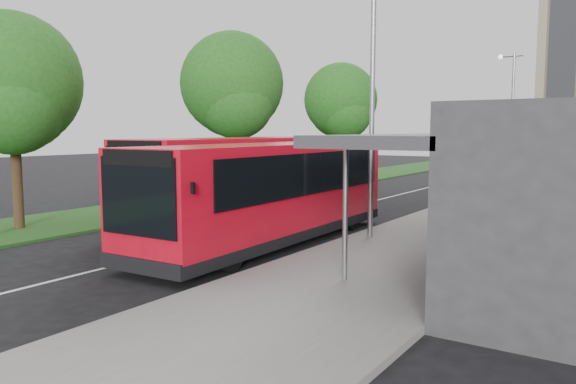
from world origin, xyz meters
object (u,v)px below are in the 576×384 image
object	(u,v)px
bus_main	(270,193)
bus_second	(247,179)
tree_near	(14,91)
car_far	(500,161)
litter_bin	(484,199)
car_near	(525,163)
tree_mid	(233,91)
lamp_post_near	(370,92)
lamp_post_far	(511,110)
tree_far	(341,105)
bollard	(500,183)

from	to	relation	value
bus_main	bus_second	xyz separation A→B (m)	(-3.26, 3.07, 0.07)
tree_near	car_far	xyz separation A→B (m)	(6.02, 45.67, -4.34)
litter_bin	car_near	size ratio (longest dim) A/B	0.25
tree_mid	bus_second	xyz separation A→B (m)	(5.49, -5.99, -3.90)
tree_mid	bus_main	size ratio (longest dim) A/B	0.78
bus_second	litter_bin	world-z (taller)	bus_second
tree_mid	lamp_post_near	distance (m)	13.20
tree_near	lamp_post_near	xyz separation A→B (m)	(11.13, 4.95, -0.17)
tree_mid	car_near	distance (m)	31.41
bus_second	lamp_post_far	bearing A→B (deg)	72.42
tree_far	bus_main	world-z (taller)	tree_far
litter_bin	car_near	bearing A→B (deg)	97.35
tree_near	car_near	bearing A→B (deg)	77.79
tree_mid	bus_main	distance (m)	13.20
car_near	car_far	size ratio (longest dim) A/B	1.14
bus_second	tree_near	bearing A→B (deg)	-133.39
lamp_post_near	lamp_post_far	bearing A→B (deg)	90.00
bus_main	litter_bin	world-z (taller)	bus_main
tree_far	car_far	distance (m)	22.98
lamp_post_far	bus_second	size ratio (longest dim) A/B	0.70
tree_far	car_far	world-z (taller)	tree_far
tree_near	bus_main	distance (m)	9.80
bus_main	bollard	bearing A→B (deg)	78.26
lamp_post_far	lamp_post_near	bearing A→B (deg)	-90.00
car_near	car_far	world-z (taller)	car_near
tree_near	lamp_post_far	size ratio (longest dim) A/B	0.95
bus_second	car_far	bearing A→B (deg)	88.24
litter_bin	bollard	xyz separation A→B (m)	(-0.93, 6.88, 0.09)
car_near	lamp_post_far	bearing A→B (deg)	-58.73
tree_far	tree_mid	bearing A→B (deg)	-90.00
tree_near	tree_mid	distance (m)	12.02
lamp_post_near	litter_bin	world-z (taller)	lamp_post_near
tree_mid	lamp_post_far	xyz separation A→B (m)	(11.13, 12.95, -0.85)
lamp_post_near	bollard	size ratio (longest dim) A/B	7.14
bus_main	lamp_post_near	bearing A→B (deg)	38.43
bus_main	lamp_post_far	bearing A→B (deg)	82.20
litter_bin	tree_far	bearing A→B (deg)	139.27
bus_main	tree_near	bearing A→B (deg)	-163.02
bus_second	bollard	xyz separation A→B (m)	(6.29, 13.92, -0.95)
tree_mid	car_far	distance (m)	34.57
tree_near	bollard	distance (m)	23.53
lamp_post_far	litter_bin	world-z (taller)	lamp_post_far
tree_mid	lamp_post_far	world-z (taller)	tree_mid
bus_main	bus_second	distance (m)	4.48
litter_bin	bollard	distance (m)	6.94
tree_far	bus_main	xyz separation A→B (m)	(8.75, -21.05, -3.70)
lamp_post_far	bollard	world-z (taller)	lamp_post_far
tree_near	litter_bin	xyz separation A→B (m)	(12.71, 13.06, -4.27)
tree_mid	car_near	world-z (taller)	tree_mid
tree_mid	tree_near	bearing A→B (deg)	-90.00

